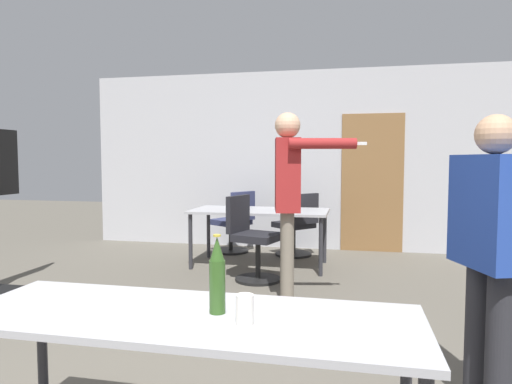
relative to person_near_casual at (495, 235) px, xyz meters
name	(u,v)px	position (x,y,z in m)	size (l,w,h in m)	color
back_wall	(301,161)	(-1.57, 4.36, 0.40)	(6.69, 0.12, 2.72)	#BCBCC1
conference_table_near	(188,331)	(-1.42, -0.93, -0.30)	(1.92, 0.65, 0.73)	#A8A8AD
conference_table_far	(260,215)	(-1.93, 3.01, -0.29)	(1.73, 0.84, 0.73)	#A8A8AD
person_near_casual	(495,235)	(0.00, 0.00, 0.00)	(0.88, 0.66, 1.61)	#28282D
person_left_plaid	(289,187)	(-1.36, 1.62, 0.15)	(0.88, 0.59, 1.81)	slate
office_chair_mid_tucked	(252,240)	(-1.88, 2.32, -0.50)	(0.63, 0.58, 0.96)	black
office_chair_near_pushed	(234,224)	(-2.47, 3.75, -0.54)	(0.68, 0.65, 0.91)	black
office_chair_side_rolled	(297,227)	(-1.54, 3.71, -0.54)	(0.69, 0.68, 0.90)	black
beer_bottle	(217,276)	(-1.30, -0.90, -0.07)	(0.07, 0.07, 0.33)	#2D511E
drink_cup	(245,309)	(-1.16, -0.99, -0.17)	(0.07, 0.07, 0.11)	silver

